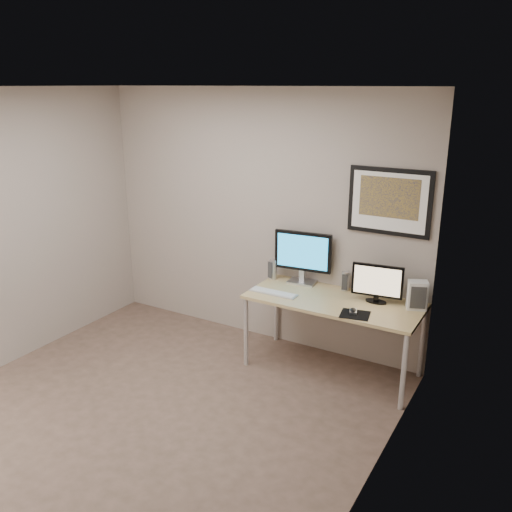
% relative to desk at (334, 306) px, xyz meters
% --- Properties ---
extents(floor, '(3.60, 3.60, 0.00)m').
position_rel_desk_xyz_m(floor, '(-1.00, -1.35, -0.66)').
color(floor, '#4D3D30').
rests_on(floor, ground).
extents(room, '(3.60, 3.60, 3.60)m').
position_rel_desk_xyz_m(room, '(-1.00, -0.90, 0.98)').
color(room, white).
rests_on(room, ground).
extents(desk, '(1.60, 0.70, 0.73)m').
position_rel_desk_xyz_m(desk, '(0.00, 0.00, 0.00)').
color(desk, '#A78750').
rests_on(desk, floor).
extents(framed_art, '(0.75, 0.04, 0.60)m').
position_rel_desk_xyz_m(framed_art, '(0.35, 0.33, 0.96)').
color(framed_art, black).
rests_on(framed_art, room).
extents(monitor_large, '(0.58, 0.21, 0.52)m').
position_rel_desk_xyz_m(monitor_large, '(-0.44, 0.25, 0.36)').
color(monitor_large, '#B9B9BE').
rests_on(monitor_large, desk).
extents(monitor_tv, '(0.46, 0.13, 0.36)m').
position_rel_desk_xyz_m(monitor_tv, '(0.36, 0.12, 0.26)').
color(monitor_tv, black).
rests_on(monitor_tv, desk).
extents(speaker_left, '(0.11, 0.11, 0.20)m').
position_rel_desk_xyz_m(speaker_left, '(-0.75, 0.21, 0.17)').
color(speaker_left, '#B9B9BE').
rests_on(speaker_left, desk).
extents(speaker_right, '(0.09, 0.09, 0.18)m').
position_rel_desk_xyz_m(speaker_right, '(-0.00, 0.28, 0.16)').
color(speaker_right, '#B9B9BE').
rests_on(speaker_right, desk).
extents(keyboard, '(0.47, 0.13, 0.02)m').
position_rel_desk_xyz_m(keyboard, '(-0.56, -0.15, 0.07)').
color(keyboard, '#B7B7BB').
rests_on(keyboard, desk).
extents(mousepad, '(0.28, 0.26, 0.00)m').
position_rel_desk_xyz_m(mousepad, '(0.29, -0.23, 0.07)').
color(mousepad, black).
rests_on(mousepad, desk).
extents(mouse, '(0.09, 0.11, 0.03)m').
position_rel_desk_xyz_m(mouse, '(0.26, -0.20, 0.09)').
color(mouse, black).
rests_on(mouse, mousepad).
extents(fan_unit, '(0.20, 0.18, 0.26)m').
position_rel_desk_xyz_m(fan_unit, '(0.71, 0.16, 0.19)').
color(fan_unit, silver).
rests_on(fan_unit, desk).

